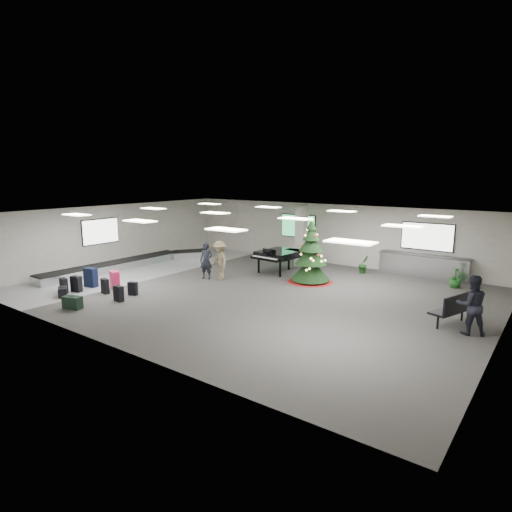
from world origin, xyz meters
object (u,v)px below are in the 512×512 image
Objects in this scene: baggage_carousel at (131,263)px; bench at (455,307)px; christmas_tree at (311,260)px; traveler_a at (206,261)px; service_counter at (423,266)px; traveler_bench at (472,305)px; traveler_b at (220,260)px; potted_plant_left at (364,264)px; potted_plant_right at (456,277)px; grand_piano at (278,254)px; pink_suitcase at (115,280)px.

baggage_carousel is 5.40× the size of bench.
traveler_a is (-4.16, -2.34, -0.17)m from christmas_tree.
service_counter is 7.37m from traveler_bench.
traveler_bench is (10.61, -0.70, 0.02)m from traveler_b.
potted_plant_right is at bearing -3.21° from potted_plant_left.
traveler_bench reaches higher than bench.
grand_piano is at bearing 27.83° from baggage_carousel.
traveler_bench reaches higher than grand_piano.
baggage_carousel is 4.14× the size of grand_piano.
traveler_b reaches higher than pink_suitcase.
christmas_tree is at bearing 17.65° from baggage_carousel.
bench is 1.97× the size of potted_plant_left.
baggage_carousel is 15.55m from potted_plant_right.
traveler_b is (2.49, 3.89, 0.52)m from pink_suitcase.
service_counter is 1.73× the size of grand_piano.
potted_plant_right reaches higher than pink_suitcase.
service_counter is 4.44× the size of potted_plant_left.
traveler_a reaches higher than pink_suitcase.
traveler_a is at bearing -135.23° from potted_plant_left.
baggage_carousel is at bearing -162.35° from christmas_tree.
baggage_carousel is 16.05m from traveler_bench.
pink_suitcase is at bearing -115.02° from grand_piano.
potted_plant_right is (9.63, 5.14, -0.39)m from traveler_a.
traveler_b is (-3.57, -2.06, -0.11)m from christmas_tree.
traveler_a reaches higher than potted_plant_right.
pink_suitcase is 0.34× the size of grand_piano.
potted_plant_right is at bearing 20.11° from grand_piano.
traveler_b is at bearing -141.32° from service_counter.
traveler_bench is (11.19, -0.42, 0.07)m from traveler_a.
pink_suitcase is 13.49m from traveler_bench.
service_counter is at bearing 18.05° from potted_plant_left.
potted_plant_left is at bearing 176.79° from potted_plant_right.
traveler_b reaches higher than potted_plant_right.
traveler_b is at bearing 8.37° from baggage_carousel.
traveler_a is at bearing 6.11° from baggage_carousel.
potted_plant_right is at bearing 53.44° from pink_suitcase.
potted_plant_right is (11.54, 8.74, 0.07)m from pink_suitcase.
grand_piano reaches higher than baggage_carousel.
christmas_tree is at bearing 55.78° from traveler_b.
potted_plant_right is (7.68, 2.07, -0.44)m from grand_piano.
christmas_tree is 1.61× the size of traveler_bench.
baggage_carousel is at bearing -26.72° from traveler_bench.
traveler_b is (-10.06, 0.16, 0.29)m from bench.
bench is at bearing -18.43° from traveler_a.
grand_piano is 3.11m from traveler_b.
christmas_tree is 1.26× the size of grand_piano.
grand_piano is (-2.20, 0.73, -0.11)m from christmas_tree.
traveler_bench is 5.79m from potted_plant_right.
traveler_b reaches higher than bench.
baggage_carousel is 5.53m from traveler_b.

